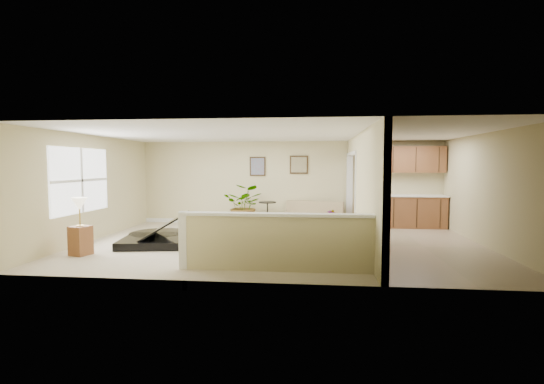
# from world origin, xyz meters

# --- Properties ---
(floor) EXTENTS (9.00, 9.00, 0.00)m
(floor) POSITION_xyz_m (0.00, 0.00, 0.00)
(floor) COLOR #B7A58E
(floor) RESTS_ON ground
(back_wall) EXTENTS (9.00, 0.04, 2.50)m
(back_wall) POSITION_xyz_m (0.00, 3.00, 1.25)
(back_wall) COLOR #C5BA87
(back_wall) RESTS_ON floor
(front_wall) EXTENTS (9.00, 0.04, 2.50)m
(front_wall) POSITION_xyz_m (0.00, -3.00, 1.25)
(front_wall) COLOR #C5BA87
(front_wall) RESTS_ON floor
(left_wall) EXTENTS (0.04, 6.00, 2.50)m
(left_wall) POSITION_xyz_m (-4.50, 0.00, 1.25)
(left_wall) COLOR #C5BA87
(left_wall) RESTS_ON floor
(right_wall) EXTENTS (0.04, 6.00, 2.50)m
(right_wall) POSITION_xyz_m (4.50, 0.00, 1.25)
(right_wall) COLOR #C5BA87
(right_wall) RESTS_ON floor
(ceiling) EXTENTS (9.00, 6.00, 0.04)m
(ceiling) POSITION_xyz_m (0.00, 0.00, 2.50)
(ceiling) COLOR silver
(ceiling) RESTS_ON back_wall
(kitchen_vinyl) EXTENTS (2.70, 6.00, 0.01)m
(kitchen_vinyl) POSITION_xyz_m (3.15, 0.00, 0.00)
(kitchen_vinyl) COLOR gray
(kitchen_vinyl) RESTS_ON floor
(interior_partition) EXTENTS (0.18, 5.99, 2.50)m
(interior_partition) POSITION_xyz_m (1.80, 0.25, 1.22)
(interior_partition) COLOR #C5BA87
(interior_partition) RESTS_ON floor
(pony_half_wall) EXTENTS (3.42, 0.22, 1.00)m
(pony_half_wall) POSITION_xyz_m (0.08, -2.30, 0.52)
(pony_half_wall) COLOR #C5BA87
(pony_half_wall) RESTS_ON floor
(left_window) EXTENTS (0.05, 2.15, 1.45)m
(left_window) POSITION_xyz_m (-4.49, -0.50, 1.45)
(left_window) COLOR white
(left_window) RESTS_ON left_wall
(wall_art_left) EXTENTS (0.48, 0.04, 0.58)m
(wall_art_left) POSITION_xyz_m (-0.95, 2.97, 1.75)
(wall_art_left) COLOR #352513
(wall_art_left) RESTS_ON back_wall
(wall_mirror) EXTENTS (0.55, 0.04, 0.55)m
(wall_mirror) POSITION_xyz_m (0.30, 2.97, 1.80)
(wall_mirror) COLOR #352513
(wall_mirror) RESTS_ON back_wall
(kitchen_cabinets) EXTENTS (2.36, 0.65, 2.33)m
(kitchen_cabinets) POSITION_xyz_m (3.19, 2.73, 0.87)
(kitchen_cabinets) COLOR brown
(kitchen_cabinets) RESTS_ON floor
(piano) EXTENTS (2.11, 2.16, 1.56)m
(piano) POSITION_xyz_m (-2.73, -0.23, 0.65)
(piano) COLOR black
(piano) RESTS_ON floor
(piano_bench) EXTENTS (0.54, 0.77, 0.46)m
(piano_bench) POSITION_xyz_m (-1.67, -0.59, 0.23)
(piano_bench) COLOR black
(piano_bench) RESTS_ON floor
(loveseat) EXTENTS (1.88, 1.29, 0.97)m
(loveseat) POSITION_xyz_m (0.70, 2.45, 0.37)
(loveseat) COLOR tan
(loveseat) RESTS_ON floor
(accent_table) EXTENTS (0.50, 0.50, 0.73)m
(accent_table) POSITION_xyz_m (-0.59, 2.42, 0.47)
(accent_table) COLOR black
(accent_table) RESTS_ON floor
(palm_plant) EXTENTS (1.24, 1.12, 1.25)m
(palm_plant) POSITION_xyz_m (-1.23, 2.32, 0.61)
(palm_plant) COLOR black
(palm_plant) RESTS_ON floor
(small_plant) EXTENTS (0.37, 0.37, 0.54)m
(small_plant) POSITION_xyz_m (1.27, 2.54, 0.23)
(small_plant) COLOR black
(small_plant) RESTS_ON floor
(lamp_stand) EXTENTS (0.43, 0.43, 1.15)m
(lamp_stand) POSITION_xyz_m (-3.89, -1.52, 0.49)
(lamp_stand) COLOR brown
(lamp_stand) RESTS_ON floor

